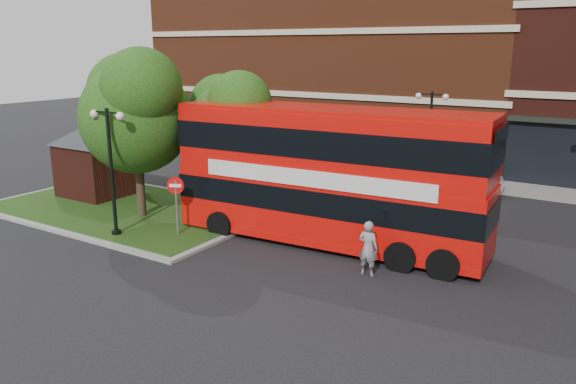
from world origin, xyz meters
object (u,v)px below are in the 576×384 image
Objects in this scene: bus at (328,167)px; car_white at (458,177)px; woman at (368,248)px; car_silver at (414,167)px.

bus reaches higher than car_white.
woman is at bearing 176.82° from car_white.
woman is 0.41× the size of car_white.
woman is at bearing -41.22° from bus.
car_white is at bearing 76.32° from bus.
car_white is at bearing -123.41° from car_silver.
car_silver is at bearing -74.64° from woman.
woman is 0.45× the size of car_silver.
bus is at bearing 163.47° from car_white.
car_silver is (-3.49, 13.88, -0.22)m from woman.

